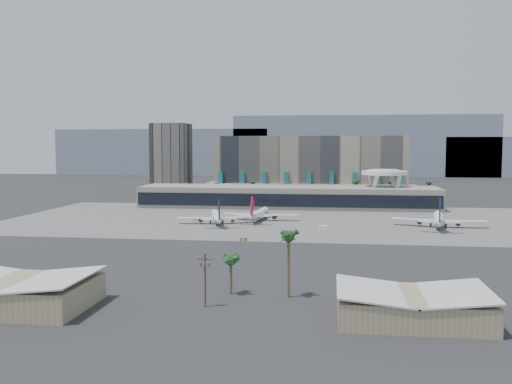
# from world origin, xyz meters

# --- Properties ---
(ground) EXTENTS (900.00, 900.00, 0.00)m
(ground) POSITION_xyz_m (0.00, 0.00, 0.00)
(ground) COLOR #232326
(ground) RESTS_ON ground
(apron_pad) EXTENTS (260.00, 130.00, 0.06)m
(apron_pad) POSITION_xyz_m (0.00, 55.00, 0.03)
(apron_pad) COLOR #5B5B59
(apron_pad) RESTS_ON ground
(mountain_ridge) EXTENTS (680.00, 60.00, 70.00)m
(mountain_ridge) POSITION_xyz_m (27.88, 470.00, 29.89)
(mountain_ridge) COLOR gray
(mountain_ridge) RESTS_ON ground
(hotel) EXTENTS (140.00, 30.00, 42.00)m
(hotel) POSITION_xyz_m (10.00, 174.41, 16.81)
(hotel) COLOR tan
(hotel) RESTS_ON ground
(office_tower) EXTENTS (30.00, 30.00, 52.00)m
(office_tower) POSITION_xyz_m (-95.00, 200.00, 22.94)
(office_tower) COLOR black
(office_tower) RESTS_ON ground
(terminal) EXTENTS (170.00, 32.50, 14.50)m
(terminal) POSITION_xyz_m (0.00, 109.84, 6.52)
(terminal) COLOR gray
(terminal) RESTS_ON ground
(saucer_structure) EXTENTS (26.00, 26.00, 21.89)m
(saucer_structure) POSITION_xyz_m (55.00, 116.00, 18.45)
(saucer_structure) COLOR white
(saucer_structure) RESTS_ON ground
(palm_row) EXTENTS (157.80, 2.80, 13.10)m
(palm_row) POSITION_xyz_m (7.00, 145.00, 10.50)
(palm_row) COLOR brown
(palm_row) RESTS_ON ground
(hangar_left) EXTENTS (36.65, 22.60, 7.55)m
(hangar_left) POSITION_xyz_m (-45.00, -102.00, 3.20)
(hangar_left) COLOR #958863
(hangar_left) RESTS_ON ground
(hangar_right) EXTENTS (30.55, 20.60, 6.89)m
(hangar_right) POSITION_xyz_m (42.00, -100.00, 2.95)
(hangar_right) COLOR #958863
(hangar_right) RESTS_ON ground
(utility_pole) EXTENTS (3.20, 0.85, 12.00)m
(utility_pole) POSITION_xyz_m (-2.00, -96.09, 7.14)
(utility_pole) COLOR #4C3826
(utility_pole) RESTS_ON ground
(airliner_left) EXTENTS (35.30, 36.61, 12.92)m
(airliner_left) POSITION_xyz_m (-26.54, 35.97, 3.26)
(airliner_left) COLOR white
(airliner_left) RESTS_ON ground
(airliner_centre) EXTENTS (36.43, 37.61, 12.98)m
(airliner_centre) POSITION_xyz_m (-8.75, 50.04, 3.27)
(airliner_centre) COLOR white
(airliner_centre) RESTS_ON ground
(airliner_right) EXTENTS (40.04, 41.51, 14.40)m
(airliner_right) POSITION_xyz_m (71.70, 38.02, 3.63)
(airliner_right) COLOR white
(airliner_right) RESTS_ON ground
(service_vehicle_a) EXTENTS (4.21, 2.85, 1.88)m
(service_vehicle_a) POSITION_xyz_m (-36.88, 38.71, 0.94)
(service_vehicle_a) COLOR white
(service_vehicle_a) RESTS_ON ground
(service_vehicle_b) EXTENTS (3.74, 2.18, 1.90)m
(service_vehicle_b) POSITION_xyz_m (21.76, 23.21, 0.95)
(service_vehicle_b) COLOR silver
(service_vehicle_b) RESTS_ON ground
(taxiway_sign) EXTENTS (2.33, 1.02, 1.07)m
(taxiway_sign) POSITION_xyz_m (-7.09, -9.16, 0.53)
(taxiway_sign) COLOR black
(taxiway_sign) RESTS_ON ground
(near_palm_a) EXTENTS (6.00, 6.00, 9.81)m
(near_palm_a) POSITION_xyz_m (1.72, -84.60, 7.01)
(near_palm_a) COLOR brown
(near_palm_a) RESTS_ON ground
(near_palm_b) EXTENTS (6.00, 6.00, 15.87)m
(near_palm_b) POSITION_xyz_m (15.61, -85.39, 12.94)
(near_palm_b) COLOR brown
(near_palm_b) RESTS_ON ground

